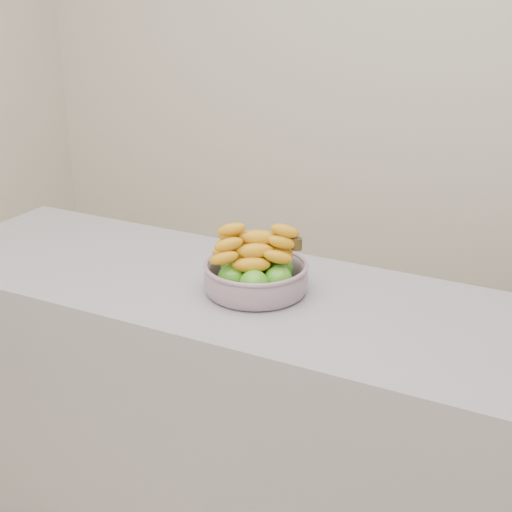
# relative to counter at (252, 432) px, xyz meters

# --- Properties ---
(counter) EXTENTS (2.00, 0.60, 0.90)m
(counter) POSITION_rel_counter_xyz_m (0.00, 0.00, 0.00)
(counter) COLOR #9A9AA2
(counter) RESTS_ON ground
(fruit_bowl) EXTENTS (0.27, 0.27, 0.17)m
(fruit_bowl) POSITION_rel_counter_xyz_m (0.01, -0.00, 0.50)
(fruit_bowl) COLOR #A1B1C2
(fruit_bowl) RESTS_ON counter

